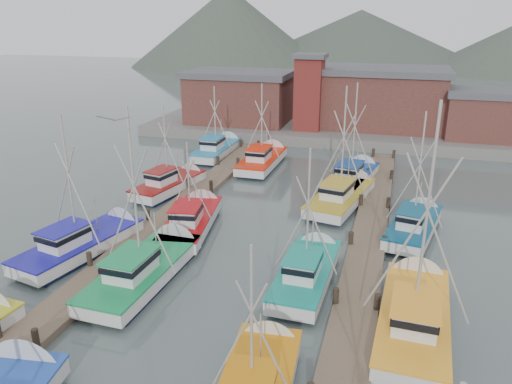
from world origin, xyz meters
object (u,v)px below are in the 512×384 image
(lookout_tower, at_px, (309,92))
(boat_4, at_px, (148,267))
(boat_12, at_px, (264,159))
(boat_8, at_px, (193,219))

(lookout_tower, distance_m, boat_4, 35.18)
(lookout_tower, xyz_separation_m, boat_12, (-2.03, -12.00, -4.87))
(lookout_tower, bearing_deg, boat_4, -93.99)
(lookout_tower, bearing_deg, boat_12, -99.61)
(boat_4, distance_m, boat_8, 7.08)
(boat_8, height_order, boat_12, boat_12)
(boat_8, distance_m, boat_12, 15.69)
(boat_8, bearing_deg, boat_12, 78.30)
(boat_4, relative_size, boat_12, 1.15)
(boat_4, height_order, boat_12, boat_4)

